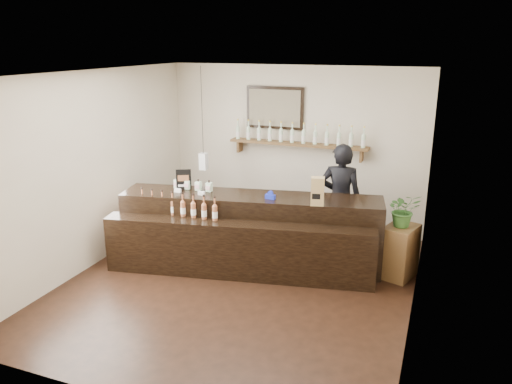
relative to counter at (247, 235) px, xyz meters
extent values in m
plane|color=black|center=(0.11, -0.56, -0.49)|extent=(5.00, 5.00, 0.00)
plane|color=beige|center=(0.11, 1.94, 0.91)|extent=(4.50, 0.00, 4.50)
plane|color=beige|center=(0.11, -3.06, 0.91)|extent=(4.50, 0.00, 4.50)
plane|color=beige|center=(-2.14, -0.56, 0.91)|extent=(0.00, 5.00, 5.00)
plane|color=beige|center=(2.36, -0.56, 0.91)|extent=(0.00, 5.00, 5.00)
plane|color=white|center=(0.11, -0.56, 2.31)|extent=(5.00, 5.00, 0.00)
cube|color=brown|center=(0.21, 1.81, 1.01)|extent=(2.40, 0.25, 0.04)
cube|color=brown|center=(-0.87, 1.84, 0.89)|extent=(0.04, 0.20, 0.20)
cube|color=brown|center=(1.29, 1.84, 0.89)|extent=(0.04, 0.20, 0.20)
cube|color=black|center=(-0.24, 1.91, 1.59)|extent=(1.02, 0.04, 0.72)
cube|color=#483E2E|center=(-0.24, 1.88, 1.59)|extent=(0.92, 0.01, 0.62)
cube|color=white|center=(-1.19, 1.04, 0.76)|extent=(0.12, 0.12, 0.28)
cylinder|color=black|center=(-1.19, 1.04, 1.60)|extent=(0.01, 0.01, 1.41)
cylinder|color=silver|center=(-0.89, 1.81, 1.13)|extent=(0.07, 0.07, 0.20)
cone|color=silver|center=(-0.89, 1.81, 1.26)|extent=(0.07, 0.07, 0.05)
cylinder|color=silver|center=(-0.89, 1.81, 1.32)|extent=(0.02, 0.02, 0.07)
cylinder|color=gold|center=(-0.89, 1.81, 1.36)|extent=(0.03, 0.03, 0.02)
cylinder|color=white|center=(-0.89, 1.81, 1.11)|extent=(0.07, 0.07, 0.09)
cylinder|color=silver|center=(-0.69, 1.81, 1.13)|extent=(0.07, 0.07, 0.20)
cone|color=silver|center=(-0.69, 1.81, 1.26)|extent=(0.07, 0.07, 0.05)
cylinder|color=silver|center=(-0.69, 1.81, 1.32)|extent=(0.02, 0.02, 0.07)
cylinder|color=gold|center=(-0.69, 1.81, 1.36)|extent=(0.03, 0.03, 0.02)
cylinder|color=white|center=(-0.69, 1.81, 1.11)|extent=(0.07, 0.07, 0.09)
cylinder|color=silver|center=(-0.49, 1.81, 1.13)|extent=(0.07, 0.07, 0.20)
cone|color=silver|center=(-0.49, 1.81, 1.26)|extent=(0.07, 0.07, 0.05)
cylinder|color=silver|center=(-0.49, 1.81, 1.32)|extent=(0.02, 0.02, 0.07)
cylinder|color=gold|center=(-0.49, 1.81, 1.36)|extent=(0.03, 0.03, 0.02)
cylinder|color=white|center=(-0.49, 1.81, 1.11)|extent=(0.07, 0.07, 0.09)
cylinder|color=silver|center=(-0.29, 1.81, 1.13)|extent=(0.07, 0.07, 0.20)
cone|color=silver|center=(-0.29, 1.81, 1.26)|extent=(0.07, 0.07, 0.05)
cylinder|color=silver|center=(-0.29, 1.81, 1.32)|extent=(0.02, 0.02, 0.07)
cylinder|color=gold|center=(-0.29, 1.81, 1.36)|extent=(0.03, 0.03, 0.02)
cylinder|color=white|center=(-0.29, 1.81, 1.11)|extent=(0.07, 0.07, 0.09)
cylinder|color=silver|center=(-0.09, 1.81, 1.13)|extent=(0.07, 0.07, 0.20)
cone|color=silver|center=(-0.09, 1.81, 1.26)|extent=(0.07, 0.07, 0.05)
cylinder|color=silver|center=(-0.09, 1.81, 1.32)|extent=(0.02, 0.02, 0.07)
cylinder|color=gold|center=(-0.09, 1.81, 1.36)|extent=(0.03, 0.03, 0.02)
cylinder|color=white|center=(-0.09, 1.81, 1.11)|extent=(0.07, 0.07, 0.09)
cylinder|color=silver|center=(0.11, 1.81, 1.13)|extent=(0.07, 0.07, 0.20)
cone|color=silver|center=(0.11, 1.81, 1.26)|extent=(0.07, 0.07, 0.05)
cylinder|color=silver|center=(0.11, 1.81, 1.32)|extent=(0.02, 0.02, 0.07)
cylinder|color=gold|center=(0.11, 1.81, 1.36)|extent=(0.03, 0.03, 0.02)
cylinder|color=white|center=(0.11, 1.81, 1.11)|extent=(0.07, 0.07, 0.09)
cylinder|color=silver|center=(0.31, 1.81, 1.13)|extent=(0.07, 0.07, 0.20)
cone|color=silver|center=(0.31, 1.81, 1.26)|extent=(0.07, 0.07, 0.05)
cylinder|color=silver|center=(0.31, 1.81, 1.32)|extent=(0.02, 0.02, 0.07)
cylinder|color=gold|center=(0.31, 1.81, 1.36)|extent=(0.03, 0.03, 0.02)
cylinder|color=white|center=(0.31, 1.81, 1.11)|extent=(0.07, 0.07, 0.09)
cylinder|color=silver|center=(0.51, 1.81, 1.13)|extent=(0.07, 0.07, 0.20)
cone|color=silver|center=(0.51, 1.81, 1.26)|extent=(0.07, 0.07, 0.05)
cylinder|color=silver|center=(0.51, 1.81, 1.32)|extent=(0.02, 0.02, 0.07)
cylinder|color=gold|center=(0.51, 1.81, 1.36)|extent=(0.03, 0.03, 0.02)
cylinder|color=white|center=(0.51, 1.81, 1.11)|extent=(0.07, 0.07, 0.09)
cylinder|color=silver|center=(0.71, 1.81, 1.13)|extent=(0.07, 0.07, 0.20)
cone|color=silver|center=(0.71, 1.81, 1.26)|extent=(0.07, 0.07, 0.05)
cylinder|color=silver|center=(0.71, 1.81, 1.32)|extent=(0.02, 0.02, 0.07)
cylinder|color=gold|center=(0.71, 1.81, 1.36)|extent=(0.03, 0.03, 0.02)
cylinder|color=white|center=(0.71, 1.81, 1.11)|extent=(0.07, 0.07, 0.09)
cylinder|color=silver|center=(0.91, 1.81, 1.13)|extent=(0.07, 0.07, 0.20)
cone|color=silver|center=(0.91, 1.81, 1.26)|extent=(0.07, 0.07, 0.05)
cylinder|color=silver|center=(0.91, 1.81, 1.32)|extent=(0.02, 0.02, 0.07)
cylinder|color=gold|center=(0.91, 1.81, 1.36)|extent=(0.03, 0.03, 0.02)
cylinder|color=white|center=(0.91, 1.81, 1.11)|extent=(0.07, 0.07, 0.09)
cylinder|color=silver|center=(1.11, 1.81, 1.13)|extent=(0.07, 0.07, 0.20)
cone|color=silver|center=(1.11, 1.81, 1.26)|extent=(0.07, 0.07, 0.05)
cylinder|color=silver|center=(1.11, 1.81, 1.32)|extent=(0.02, 0.02, 0.07)
cylinder|color=gold|center=(1.11, 1.81, 1.36)|extent=(0.03, 0.03, 0.02)
cylinder|color=white|center=(1.11, 1.81, 1.11)|extent=(0.07, 0.07, 0.09)
cylinder|color=silver|center=(1.31, 1.81, 1.13)|extent=(0.07, 0.07, 0.20)
cone|color=silver|center=(1.31, 1.81, 1.26)|extent=(0.07, 0.07, 0.05)
cylinder|color=silver|center=(1.31, 1.81, 1.32)|extent=(0.02, 0.02, 0.07)
cylinder|color=gold|center=(1.31, 1.81, 1.36)|extent=(0.03, 0.03, 0.02)
cylinder|color=white|center=(1.31, 1.81, 1.11)|extent=(0.07, 0.07, 0.09)
cube|color=black|center=(0.01, 0.14, 0.03)|extent=(3.82, 1.36, 1.05)
cube|color=black|center=(0.01, -0.36, -0.10)|extent=(3.75, 1.04, 0.80)
cube|color=white|center=(-1.04, -0.10, 0.58)|extent=(0.10, 0.04, 0.05)
cube|color=white|center=(-0.66, -0.10, 0.58)|extent=(0.10, 0.04, 0.05)
cube|color=#D8DD87|center=(-1.74, -0.36, 0.36)|extent=(0.12, 0.12, 0.12)
cube|color=#D8DD87|center=(-1.74, -0.36, 0.48)|extent=(0.12, 0.12, 0.12)
cube|color=silver|center=(-1.15, 0.08, 0.63)|extent=(0.08, 0.08, 0.13)
cube|color=beige|center=(-1.15, 0.03, 0.63)|extent=(0.07, 0.00, 0.06)
cylinder|color=black|center=(-1.15, 0.08, 0.72)|extent=(0.02, 0.02, 0.03)
cube|color=silver|center=(-0.98, 0.08, 0.63)|extent=(0.08, 0.08, 0.13)
cube|color=beige|center=(-0.98, 0.03, 0.63)|extent=(0.07, 0.00, 0.06)
cylinder|color=black|center=(-0.98, 0.08, 0.72)|extent=(0.02, 0.02, 0.03)
cube|color=silver|center=(-0.80, 0.08, 0.63)|extent=(0.08, 0.08, 0.13)
cube|color=beige|center=(-0.80, 0.03, 0.63)|extent=(0.07, 0.00, 0.06)
cylinder|color=black|center=(-0.80, 0.08, 0.72)|extent=(0.02, 0.02, 0.03)
cube|color=silver|center=(-0.62, 0.08, 0.63)|extent=(0.08, 0.08, 0.13)
cube|color=beige|center=(-0.62, 0.03, 0.63)|extent=(0.07, 0.00, 0.06)
cylinder|color=black|center=(-0.62, 0.08, 0.72)|extent=(0.02, 0.02, 0.03)
cylinder|color=#9C5735|center=(-1.49, -0.36, 0.41)|extent=(0.07, 0.07, 0.20)
cone|color=#9C5735|center=(-1.49, -0.36, 0.53)|extent=(0.07, 0.07, 0.05)
cylinder|color=#9C5735|center=(-1.49, -0.36, 0.59)|extent=(0.02, 0.02, 0.07)
cylinder|color=black|center=(-1.49, -0.36, 0.64)|extent=(0.03, 0.03, 0.02)
cylinder|color=white|center=(-1.49, -0.36, 0.38)|extent=(0.07, 0.07, 0.09)
cylinder|color=#9C5735|center=(-1.32, -0.36, 0.41)|extent=(0.07, 0.07, 0.20)
cone|color=#9C5735|center=(-1.32, -0.36, 0.53)|extent=(0.07, 0.07, 0.05)
cylinder|color=#9C5735|center=(-1.32, -0.36, 0.59)|extent=(0.02, 0.02, 0.07)
cylinder|color=black|center=(-1.32, -0.36, 0.64)|extent=(0.03, 0.03, 0.02)
cylinder|color=white|center=(-1.32, -0.36, 0.38)|extent=(0.07, 0.07, 0.09)
cylinder|color=#9C5735|center=(-1.15, -0.36, 0.41)|extent=(0.07, 0.07, 0.20)
cone|color=#9C5735|center=(-1.15, -0.36, 0.53)|extent=(0.07, 0.07, 0.05)
cylinder|color=#9C5735|center=(-1.15, -0.36, 0.59)|extent=(0.02, 0.02, 0.07)
cylinder|color=black|center=(-1.15, -0.36, 0.64)|extent=(0.03, 0.03, 0.02)
cylinder|color=white|center=(-1.15, -0.36, 0.38)|extent=(0.07, 0.07, 0.09)
cylinder|color=#9C5735|center=(-0.99, -0.36, 0.41)|extent=(0.07, 0.07, 0.20)
cone|color=#9C5735|center=(-0.99, -0.36, 0.53)|extent=(0.07, 0.07, 0.05)
cylinder|color=#9C5735|center=(-0.99, -0.36, 0.59)|extent=(0.02, 0.02, 0.07)
cylinder|color=black|center=(-0.99, -0.36, 0.64)|extent=(0.03, 0.03, 0.02)
cylinder|color=white|center=(-0.99, -0.36, 0.38)|extent=(0.07, 0.07, 0.09)
cylinder|color=#9C5735|center=(-0.82, -0.36, 0.41)|extent=(0.07, 0.07, 0.20)
cone|color=#9C5735|center=(-0.82, -0.36, 0.53)|extent=(0.07, 0.07, 0.05)
cylinder|color=#9C5735|center=(-0.82, -0.36, 0.59)|extent=(0.02, 0.02, 0.07)
cylinder|color=black|center=(-0.82, -0.36, 0.64)|extent=(0.03, 0.03, 0.02)
cylinder|color=white|center=(-0.82, -0.36, 0.38)|extent=(0.07, 0.07, 0.09)
cylinder|color=#9C5735|center=(-0.66, -0.36, 0.41)|extent=(0.07, 0.07, 0.20)
cone|color=#9C5735|center=(-0.66, -0.36, 0.53)|extent=(0.07, 0.07, 0.05)
cylinder|color=#9C5735|center=(-0.66, -0.36, 0.59)|extent=(0.02, 0.02, 0.07)
cylinder|color=black|center=(-0.66, -0.36, 0.64)|extent=(0.03, 0.03, 0.02)
cylinder|color=white|center=(-0.66, -0.36, 0.38)|extent=(0.07, 0.07, 0.09)
cylinder|color=#9C5735|center=(-0.49, -0.36, 0.41)|extent=(0.07, 0.07, 0.20)
cone|color=#9C5735|center=(-0.49, -0.36, 0.53)|extent=(0.07, 0.07, 0.05)
cylinder|color=#9C5735|center=(-0.49, -0.36, 0.59)|extent=(0.02, 0.02, 0.07)
cylinder|color=black|center=(-0.49, -0.36, 0.64)|extent=(0.03, 0.03, 0.02)
cylinder|color=white|center=(-0.49, -0.36, 0.38)|extent=(0.07, 0.07, 0.09)
cylinder|color=#9C5735|center=(-0.33, -0.36, 0.41)|extent=(0.07, 0.07, 0.20)
cone|color=#9C5735|center=(-0.33, -0.36, 0.53)|extent=(0.07, 0.07, 0.05)
cylinder|color=#9C5735|center=(-0.33, -0.36, 0.59)|extent=(0.02, 0.02, 0.07)
cylinder|color=black|center=(-0.33, -0.36, 0.64)|extent=(0.03, 0.03, 0.02)
cylinder|color=white|center=(-0.33, -0.36, 0.38)|extent=(0.07, 0.07, 0.09)
cube|color=black|center=(-1.02, 0.05, 0.71)|extent=(0.20, 0.12, 0.31)
cube|color=brown|center=(-1.02, 0.04, 0.74)|extent=(0.14, 0.08, 0.09)
cube|color=white|center=(-1.02, 0.04, 0.62)|extent=(0.14, 0.08, 0.04)
cube|color=#A1824D|center=(1.01, 0.05, 0.75)|extent=(0.20, 0.17, 0.39)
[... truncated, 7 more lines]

